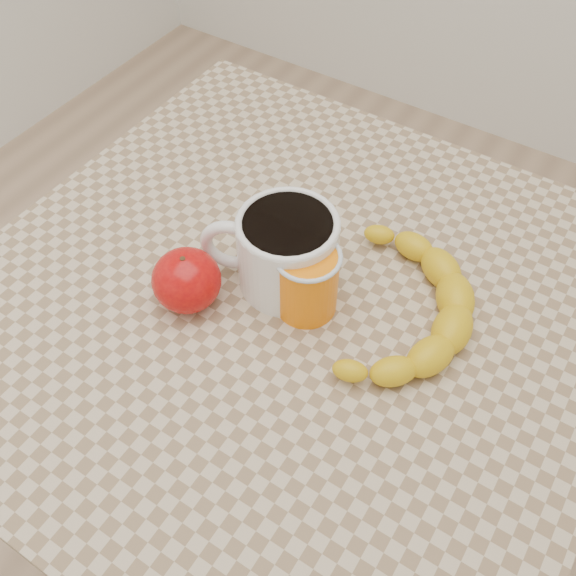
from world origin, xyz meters
The scene contains 6 objects.
ground centered at (0.00, 0.00, 0.00)m, with size 3.00×3.00×0.00m, color tan.
table centered at (0.00, 0.00, 0.66)m, with size 0.80×0.80×0.75m.
coffee_mug centered at (-0.02, 0.02, 0.81)m, with size 0.19×0.16×0.11m.
orange_juice_glass centered at (0.03, 0.00, 0.80)m, with size 0.08×0.08×0.09m.
apple centered at (-0.10, -0.07, 0.79)m, with size 0.10×0.10×0.08m.
banana centered at (0.13, 0.05, 0.77)m, with size 0.25×0.32×0.05m, color gold, non-canonical shape.
Camera 1 is at (0.27, -0.42, 1.38)m, focal length 40.00 mm.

